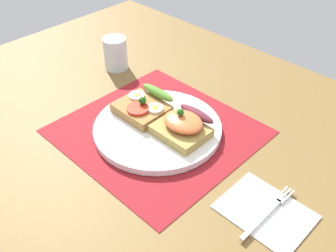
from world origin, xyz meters
TOP-DOWN VIEW (x-y plane):
  - ground_plane at (0.00, 0.00)cm, footprint 120.00×90.00cm
  - placemat at (0.00, 0.00)cm, footprint 36.44×35.06cm
  - plate at (0.00, 0.00)cm, footprint 26.31×26.31cm
  - sandwich_egg_tomato at (-5.40, 1.28)cm, footprint 10.45×10.29cm
  - sandwich_salmon at (5.44, 1.87)cm, footprint 10.24×9.81cm
  - napkin at (27.77, -2.32)cm, footprint 14.46×11.06cm
  - fork at (28.32, -2.16)cm, footprint 1.62×14.46cm
  - drinking_glass at (-26.47, 11.02)cm, footprint 5.98×5.98cm

SIDE VIEW (x-z plane):
  - ground_plane at x=0.00cm, z-range -3.20..0.00cm
  - placemat at x=0.00cm, z-range 0.00..0.30cm
  - napkin at x=27.77cm, z-range 0.00..0.60cm
  - fork at x=28.32cm, z-range 0.60..0.92cm
  - plate at x=0.00cm, z-range 0.30..1.69cm
  - sandwich_egg_tomato at x=-5.40cm, z-range 1.04..5.30cm
  - sandwich_salmon at x=5.44cm, z-range 0.90..6.41cm
  - drinking_glass at x=-26.47cm, z-range 0.00..8.23cm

